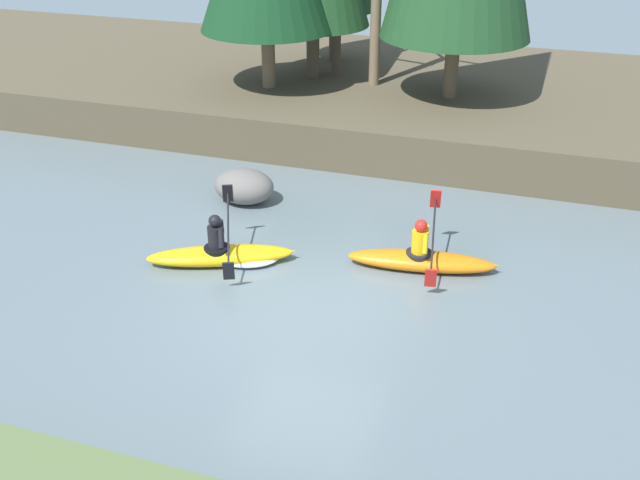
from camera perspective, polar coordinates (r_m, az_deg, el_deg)
The scene contains 5 objects.
ground_plane at distance 12.69m, azimuth -1.14°, elevation -5.07°, with size 90.00×90.00×0.00m, color slate.
riverbank_far at distance 21.78m, azimuth 8.11°, elevation 10.64°, with size 44.00×9.52×1.09m.
kayaker_lead at distance 13.78m, azimuth 7.84°, elevation -1.41°, with size 2.80×2.07×1.20m.
kayaker_middle at distance 13.96m, azimuth -7.15°, elevation -1.06°, with size 2.71×1.97×1.20m.
boulder_midstream at distance 16.28m, azimuth -5.81°, elevation 4.10°, with size 1.32×1.03×0.75m.
Camera 1 is at (3.56, -10.04, 6.90)m, focal length 42.00 mm.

